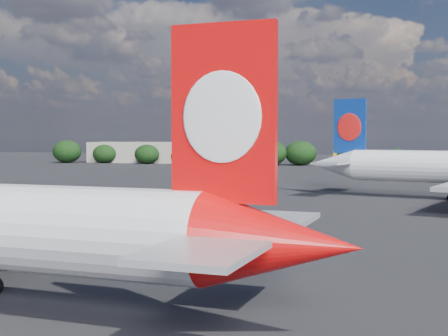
# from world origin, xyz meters

# --- Properties ---
(ground) EXTENTS (500.00, 500.00, 0.00)m
(ground) POSITION_xyz_m (0.00, 60.00, 0.00)
(ground) COLOR black
(ground) RESTS_ON ground
(terminal_building) EXTENTS (42.00, 16.00, 8.00)m
(terminal_building) POSITION_xyz_m (-65.00, 192.00, 4.00)
(terminal_building) COLOR gray
(terminal_building) RESTS_ON ground
(highway_sign) EXTENTS (6.00, 0.30, 4.50)m
(highway_sign) POSITION_xyz_m (-18.00, 176.00, 3.13)
(highway_sign) COLOR #125C26
(highway_sign) RESTS_ON ground
(billboard_yellow) EXTENTS (5.00, 0.30, 5.50)m
(billboard_yellow) POSITION_xyz_m (12.00, 182.00, 3.87)
(billboard_yellow) COLOR yellow
(billboard_yellow) RESTS_ON ground
(horizon_treeline) EXTENTS (209.34, 15.24, 9.29)m
(horizon_treeline) POSITION_xyz_m (1.03, 180.48, 4.06)
(horizon_treeline) COLOR black
(horizon_treeline) RESTS_ON ground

